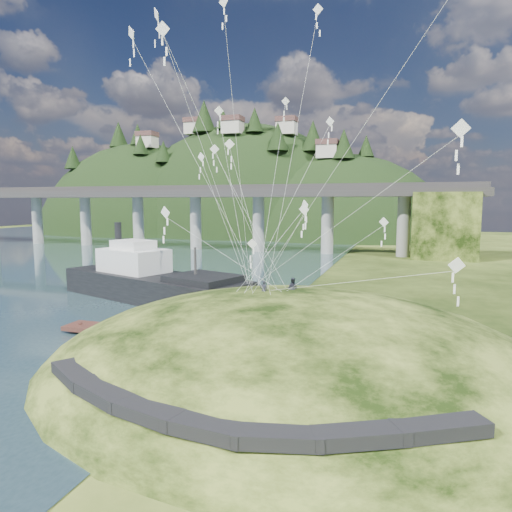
% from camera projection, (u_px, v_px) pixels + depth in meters
% --- Properties ---
extents(ground, '(320.00, 320.00, 0.00)m').
position_uv_depth(ground, '(175.00, 363.00, 31.74)').
color(ground, black).
rests_on(ground, ground).
extents(grass_hill, '(36.00, 32.00, 13.00)m').
position_uv_depth(grass_hill, '(293.00, 387.00, 31.32)').
color(grass_hill, black).
rests_on(grass_hill, ground).
extents(footpath, '(22.29, 5.84, 0.83)m').
position_uv_depth(footpath, '(219.00, 410.00, 19.99)').
color(footpath, black).
rests_on(footpath, ground).
extents(bridge, '(160.00, 11.00, 15.00)m').
position_uv_depth(bridge, '(217.00, 208.00, 104.89)').
color(bridge, '#2D2B2B').
rests_on(bridge, ground).
extents(far_ridge, '(153.00, 70.00, 94.50)m').
position_uv_depth(far_ridge, '(231.00, 254.00, 161.38)').
color(far_ridge, black).
rests_on(far_ridge, ground).
extents(work_barge, '(25.75, 14.55, 8.71)m').
position_uv_depth(work_barge, '(151.00, 281.00, 52.30)').
color(work_barge, black).
rests_on(work_barge, ground).
extents(wooden_dock, '(14.87, 2.37, 1.06)m').
position_uv_depth(wooden_dock, '(145.00, 333.00, 37.45)').
color(wooden_dock, '#391D17').
rests_on(wooden_dock, ground).
extents(kite_flyers, '(2.53, 1.96, 1.65)m').
position_uv_depth(kite_flyers, '(285.00, 278.00, 32.62)').
color(kite_flyers, '#23242F').
rests_on(kite_flyers, ground).
extents(kite_swarm, '(20.59, 17.18, 19.37)m').
position_uv_depth(kite_swarm, '(269.00, 132.00, 30.56)').
color(kite_swarm, white).
rests_on(kite_swarm, ground).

